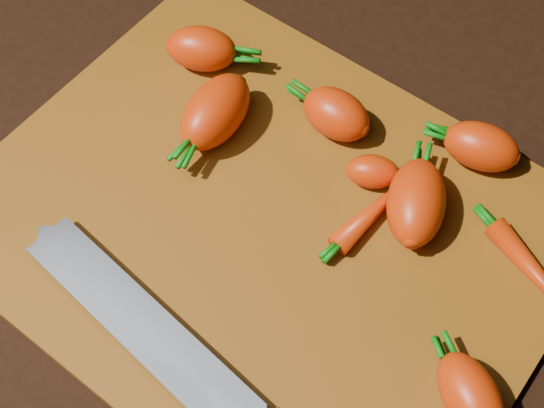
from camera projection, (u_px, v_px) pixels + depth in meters
The scene contains 12 objects.
ground at pixel (265, 232), 0.68m from camera, with size 2.00×2.00×0.01m, color black.
cutting_board at pixel (265, 226), 0.67m from camera, with size 0.50×0.40×0.01m, color brown.
carrot_0 at pixel (202, 49), 0.74m from camera, with size 0.07×0.04×0.04m, color #C42B03.
carrot_1 at pixel (336, 114), 0.70m from camera, with size 0.07×0.05×0.05m, color #C42B03.
carrot_2 at pixel (216, 112), 0.69m from camera, with size 0.09×0.05×0.05m, color #C42B03.
carrot_3 at pixel (416, 202), 0.65m from camera, with size 0.09×0.05×0.05m, color #C42B03.
carrot_4 at pixel (481, 147), 0.68m from camera, with size 0.07×0.04×0.04m, color #C42B03.
carrot_5 at pixel (373, 171), 0.67m from camera, with size 0.05×0.03×0.03m, color #C42B03.
carrot_6 at pixel (471, 396), 0.56m from camera, with size 0.07×0.04×0.04m, color #C42B03.
carrot_7 at pixel (375, 209), 0.66m from camera, with size 0.10×0.02×0.02m, color #C42B03.
carrot_8 at pixel (543, 281), 0.62m from camera, with size 0.12×0.02×0.02m, color #C42B03.
knife at pixel (160, 342), 0.60m from camera, with size 0.39×0.07×0.02m.
Camera 1 is at (0.20, -0.26, 0.59)m, focal length 50.00 mm.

